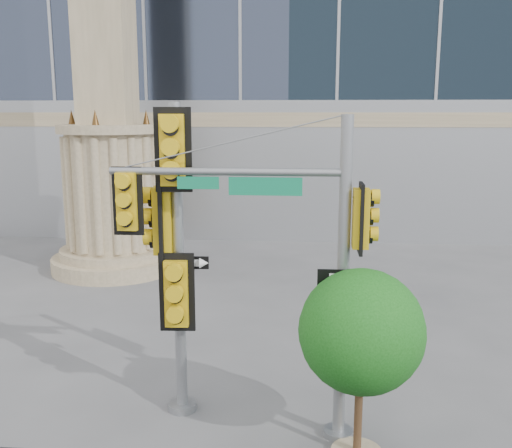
{
  "coord_description": "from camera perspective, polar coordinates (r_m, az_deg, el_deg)",
  "views": [
    {
      "loc": [
        0.51,
        -10.28,
        5.5
      ],
      "look_at": [
        -0.43,
        2.0,
        3.08
      ],
      "focal_mm": 40.0,
      "sensor_mm": 36.0,
      "label": 1
    }
  ],
  "objects": [
    {
      "name": "monument",
      "position": [
        20.35,
        -14.55,
        10.8
      ],
      "size": [
        4.4,
        4.4,
        16.6
      ],
      "color": "gray",
      "rests_on": "ground"
    },
    {
      "name": "secondary_signal_pole",
      "position": [
        10.09,
        -8.27,
        -1.41
      ],
      "size": [
        0.99,
        0.73,
        5.67
      ],
      "rotation": [
        0.0,
        0.0,
        0.05
      ],
      "color": "slate",
      "rests_on": "ground"
    },
    {
      "name": "ground",
      "position": [
        11.66,
        1.41,
        -17.03
      ],
      "size": [
        120.0,
        120.0,
        0.0
      ],
      "primitive_type": "plane",
      "color": "#545456",
      "rests_on": "ground"
    },
    {
      "name": "street_tree",
      "position": [
        9.22,
        10.7,
        -10.97
      ],
      "size": [
        2.01,
        1.97,
        3.14
      ],
      "color": "gray",
      "rests_on": "ground"
    },
    {
      "name": "main_signal_pole",
      "position": [
        9.33,
        2.71,
        -1.97
      ],
      "size": [
        4.25,
        0.51,
        5.47
      ],
      "rotation": [
        0.0,
        0.0,
        -0.01
      ],
      "color": "slate",
      "rests_on": "ground"
    }
  ]
}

